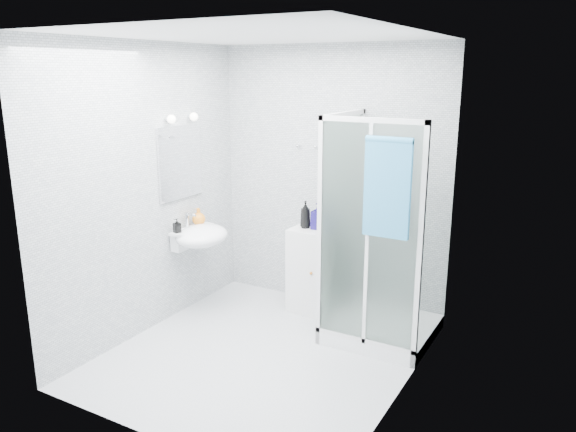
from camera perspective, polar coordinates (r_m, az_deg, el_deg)
The scene contains 12 objects.
room at distance 4.45m, azimuth -2.78°, elevation 0.96°, with size 2.40×2.60×2.60m.
shower_enclosure at distance 5.09m, azimuth 8.48°, elevation -7.51°, with size 0.90×0.95×2.00m.
wall_basin at distance 5.49m, azimuth -8.94°, elevation -2.01°, with size 0.46×0.56×0.35m.
mirror at distance 5.46m, azimuth -10.87°, elevation 5.39°, with size 0.02×0.60×0.70m, color white.
vanity_lights at distance 5.38m, azimuth -10.68°, elevation 9.77°, with size 0.10×0.40×0.08m.
wall_hooks at distance 5.59m, azimuth 1.90°, elevation 7.09°, with size 0.23×0.06×0.03m.
storage_cabinet at distance 5.61m, azimuth 2.18°, elevation -5.48°, with size 0.36×0.38×0.85m.
hand_towel at distance 4.35m, azimuth 10.07°, elevation 3.06°, with size 0.37×0.05×0.78m.
shampoo_bottle_a at distance 5.47m, azimuth 1.78°, elevation 0.15°, with size 0.10×0.10×0.27m, color black.
shampoo_bottle_b at distance 5.44m, azimuth 3.11°, elevation 0.04°, with size 0.12×0.12×0.27m, color #150D51.
soap_dispenser_orange at distance 5.62m, azimuth -9.06°, elevation -0.04°, with size 0.13×0.13×0.17m, color orange.
soap_dispenser_black at distance 5.39m, azimuth -11.21°, elevation -0.96°, with size 0.06×0.06×0.14m, color black.
Camera 1 is at (2.31, -3.66, 2.34)m, focal length 35.00 mm.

